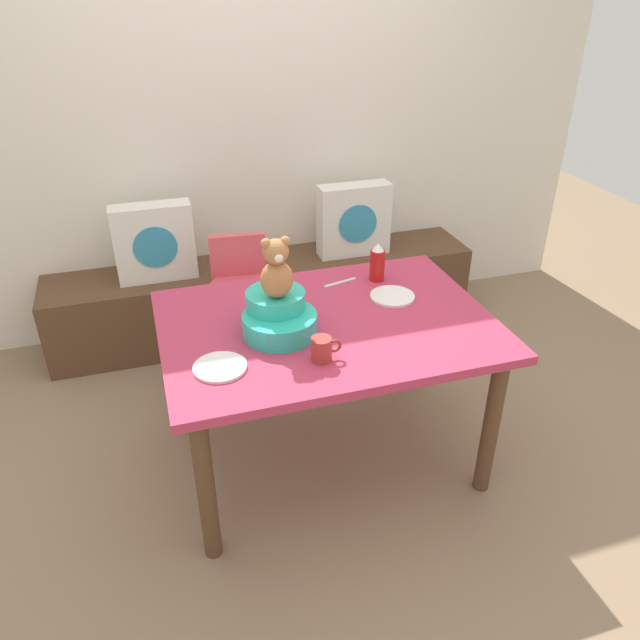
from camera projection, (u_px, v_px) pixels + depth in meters
name	position (u px, v px, depth m)	size (l,w,h in m)	color
ground_plane	(326.00, 454.00, 2.92)	(8.00, 8.00, 0.00)	#8C7256
back_wall	(248.00, 111.00, 3.52)	(4.40, 0.10, 2.60)	silver
window_bench	(266.00, 296.00, 3.83)	(2.60, 0.44, 0.46)	brown
pillow_floral_left	(154.00, 243.00, 3.43)	(0.44, 0.15, 0.44)	white
pillow_floral_right	(354.00, 220.00, 3.74)	(0.44, 0.15, 0.44)	white
dining_table	(327.00, 340.00, 2.60)	(1.38, 0.98, 0.74)	#B73351
highchair	(241.00, 290.00, 3.27)	(0.35, 0.47, 0.79)	#D84C59
infant_seat_teal	(278.00, 316.00, 2.45)	(0.30, 0.33, 0.16)	#2ABBA4
teddy_bear	(277.00, 270.00, 2.34)	(0.13, 0.12, 0.25)	#AF7241
ketchup_bottle	(377.00, 263.00, 2.85)	(0.07, 0.07, 0.18)	red
coffee_mug	(322.00, 349.00, 2.28)	(0.12, 0.08, 0.09)	#9E332D
dinner_plate_near	(392.00, 296.00, 2.73)	(0.20, 0.20, 0.01)	white
dinner_plate_far	(220.00, 367.00, 2.25)	(0.20, 0.20, 0.01)	white
table_fork	(340.00, 283.00, 2.86)	(0.02, 0.17, 0.01)	silver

